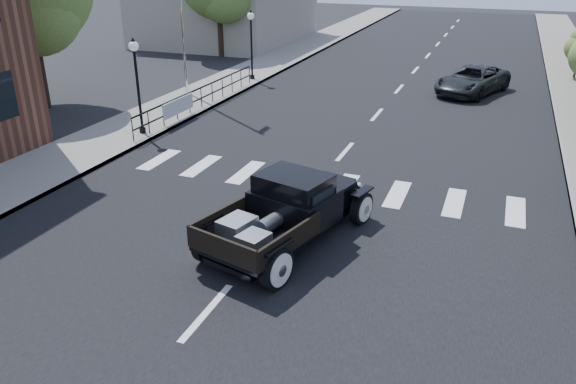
% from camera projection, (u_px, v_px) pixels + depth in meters
% --- Properties ---
extents(ground, '(120.00, 120.00, 0.00)m').
position_uv_depth(ground, '(267.00, 243.00, 13.54)').
color(ground, black).
rests_on(ground, ground).
extents(road, '(14.00, 80.00, 0.02)m').
position_uv_depth(road, '(391.00, 99.00, 26.36)').
color(road, black).
rests_on(road, ground).
extents(road_markings, '(12.00, 60.00, 0.06)m').
position_uv_depth(road_markings, '(366.00, 128.00, 22.09)').
color(road_markings, silver).
rests_on(road_markings, ground).
extents(sidewalk_left, '(3.00, 80.00, 0.15)m').
position_uv_depth(sidewalk_left, '(229.00, 83.00, 29.12)').
color(sidewalk_left, gray).
rests_on(sidewalk_left, ground).
extents(low_building_left, '(10.00, 12.00, 5.00)m').
position_uv_depth(low_building_left, '(227.00, 6.00, 41.39)').
color(low_building_left, '#A7998C').
rests_on(low_building_left, ground).
extents(railing, '(0.08, 10.00, 1.00)m').
position_uv_depth(railing, '(201.00, 96.00, 24.22)').
color(railing, black).
rests_on(railing, sidewalk_left).
extents(banner, '(0.04, 2.20, 0.60)m').
position_uv_depth(banner, '(179.00, 112.00, 22.57)').
color(banner, silver).
rests_on(banner, sidewalk_left).
extents(lamp_post_b, '(0.36, 0.36, 3.49)m').
position_uv_depth(lamp_post_b, '(138.00, 87.00, 20.40)').
color(lamp_post_b, black).
rests_on(lamp_post_b, sidewalk_left).
extents(lamp_post_c, '(0.36, 0.36, 3.49)m').
position_uv_depth(lamp_post_c, '(251.00, 45.00, 28.95)').
color(lamp_post_c, black).
rests_on(lamp_post_c, sidewalk_left).
extents(big_tree_near, '(5.38, 5.38, 7.90)m').
position_uv_depth(big_tree_near, '(31.00, 15.00, 23.38)').
color(big_tree_near, '#506D2F').
rests_on(big_tree_near, ground).
extents(hotrod_pickup, '(3.55, 5.45, 1.74)m').
position_uv_depth(hotrod_pickup, '(288.00, 210.00, 13.23)').
color(hotrod_pickup, black).
rests_on(hotrod_pickup, ground).
extents(second_car, '(3.69, 5.14, 1.30)m').
position_uv_depth(second_car, '(472.00, 80.00, 26.99)').
color(second_car, black).
rests_on(second_car, ground).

